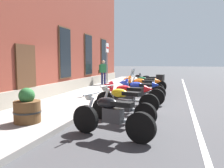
% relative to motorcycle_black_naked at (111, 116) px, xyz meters
% --- Properties ---
extents(ground_plane, '(140.00, 140.00, 0.00)m').
position_rel_motorcycle_black_naked_xyz_m(ground_plane, '(4.02, 1.27, -0.48)').
color(ground_plane, '#38383A').
extents(sidewalk, '(27.74, 2.71, 0.14)m').
position_rel_motorcycle_black_naked_xyz_m(sidewalk, '(4.02, 2.63, -0.41)').
color(sidewalk, gray).
rests_on(sidewalk, ground_plane).
extents(lane_stripe, '(27.74, 0.12, 0.01)m').
position_rel_motorcycle_black_naked_xyz_m(lane_stripe, '(4.02, -1.93, -0.48)').
color(lane_stripe, silver).
rests_on(lane_stripe, ground_plane).
extents(motorcycle_black_naked, '(0.75, 2.03, 0.97)m').
position_rel_motorcycle_black_naked_xyz_m(motorcycle_black_naked, '(0.00, 0.00, 0.00)').
color(motorcycle_black_naked, black).
rests_on(motorcycle_black_naked, ground_plane).
extents(motorcycle_yellow_naked, '(0.82, 1.95, 1.01)m').
position_rel_motorcycle_black_naked_xyz_m(motorcycle_yellow_naked, '(1.31, 0.05, 0.01)').
color(motorcycle_yellow_naked, black).
rests_on(motorcycle_yellow_naked, ground_plane).
extents(motorcycle_red_sport, '(0.62, 2.18, 1.03)m').
position_rel_motorcycle_black_naked_xyz_m(motorcycle_red_sport, '(2.61, 0.28, 0.08)').
color(motorcycle_red_sport, black).
rests_on(motorcycle_red_sport, ground_plane).
extents(motorcycle_blue_sport, '(0.62, 2.04, 1.02)m').
position_rel_motorcycle_black_naked_xyz_m(motorcycle_blue_sport, '(4.07, 0.11, 0.07)').
color(motorcycle_blue_sport, black).
rests_on(motorcycle_blue_sport, ground_plane).
extents(motorcycle_orange_sport, '(0.62, 2.14, 1.06)m').
position_rel_motorcycle_black_naked_xyz_m(motorcycle_orange_sport, '(5.32, 0.18, 0.09)').
color(motorcycle_orange_sport, black).
rests_on(motorcycle_orange_sport, ground_plane).
extents(motorcycle_green_touring, '(0.79, 2.06, 1.34)m').
position_rel_motorcycle_black_naked_xyz_m(motorcycle_green_touring, '(6.62, 0.07, 0.08)').
color(motorcycle_green_touring, black).
rests_on(motorcycle_green_touring, ground_plane).
extents(motorcycle_black_sport, '(0.63, 2.04, 1.03)m').
position_rel_motorcycle_black_naked_xyz_m(motorcycle_black_sport, '(8.10, 0.21, 0.08)').
color(motorcycle_black_sport, black).
rests_on(motorcycle_black_sport, ground_plane).
extents(pedestrian_striped_shirt, '(0.36, 0.63, 1.62)m').
position_rel_motorcycle_black_naked_xyz_m(pedestrian_striped_shirt, '(9.85, 3.36, 0.56)').
color(pedestrian_striped_shirt, '#1E1E4C').
rests_on(pedestrian_striped_shirt, sidewalk).
extents(parking_sign, '(0.36, 0.07, 2.45)m').
position_rel_motorcycle_black_naked_xyz_m(parking_sign, '(5.91, 1.89, 1.24)').
color(parking_sign, '#4C4C51').
rests_on(parking_sign, sidewalk).
extents(barrel_planter, '(0.69, 0.69, 0.89)m').
position_rel_motorcycle_black_naked_xyz_m(barrel_planter, '(0.16, 2.25, 0.01)').
color(barrel_planter, brown).
rests_on(barrel_planter, sidewalk).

